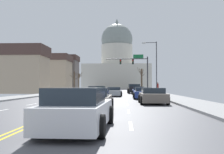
% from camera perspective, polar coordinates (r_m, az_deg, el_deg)
% --- Properties ---
extents(ground, '(20.00, 180.00, 0.20)m').
position_cam_1_polar(ground, '(39.05, -2.23, -3.73)').
color(ground, '#505055').
extents(signal_gantry, '(7.91, 0.41, 7.04)m').
position_cam_1_polar(signal_gantry, '(52.07, 4.95, 2.41)').
color(signal_gantry, '#28282D').
rests_on(signal_gantry, ground).
extents(street_lamp_right, '(2.29, 0.24, 7.99)m').
position_cam_1_polar(street_lamp_right, '(42.97, 8.78, 2.93)').
color(street_lamp_right, '#333338').
rests_on(street_lamp_right, ground).
extents(capitol_building, '(28.28, 18.77, 30.46)m').
position_cam_1_polar(capitol_building, '(119.86, 1.02, 2.85)').
color(capitol_building, beige).
rests_on(capitol_building, ground).
extents(pickup_truck_near_00, '(2.47, 5.72, 1.60)m').
position_cam_1_polar(pickup_truck_near_00, '(47.19, 4.65, -2.52)').
color(pickup_truck_near_00, black).
rests_on(pickup_truck_near_00, ground).
extents(sedan_near_01, '(1.97, 4.65, 1.20)m').
position_cam_1_polar(sedan_near_01, '(41.37, 5.45, -2.87)').
color(sedan_near_01, navy).
rests_on(sedan_near_01, ground).
extents(sedan_near_02, '(1.97, 4.62, 1.17)m').
position_cam_1_polar(sedan_near_02, '(34.47, 0.45, -3.10)').
color(sedan_near_02, '#9EA3A8').
rests_on(sedan_near_02, ground).
extents(sedan_near_03, '(2.02, 4.52, 1.17)m').
position_cam_1_polar(sedan_near_03, '(28.55, 6.39, -3.38)').
color(sedan_near_03, navy).
rests_on(sedan_near_03, ground).
extents(sedan_near_04, '(2.09, 4.34, 1.20)m').
position_cam_1_polar(sedan_near_04, '(21.16, 8.43, -3.95)').
color(sedan_near_04, '#6B6056').
rests_on(sedan_near_04, ground).
extents(sedan_near_05, '(2.04, 4.34, 1.24)m').
position_cam_1_polar(sedan_near_05, '(15.10, -3.82, -4.76)').
color(sedan_near_05, '#6B6056').
rests_on(sedan_near_05, ground).
extents(sedan_near_06, '(2.03, 4.70, 1.32)m').
position_cam_1_polar(sedan_near_06, '(8.71, -6.92, -6.78)').
color(sedan_near_06, silver).
rests_on(sedan_near_06, ground).
extents(sedan_oncoming_00, '(2.03, 4.61, 1.23)m').
position_cam_1_polar(sedan_oncoming_00, '(61.14, -2.18, -2.48)').
color(sedan_oncoming_00, '#1E7247').
rests_on(sedan_oncoming_00, ground).
extents(sedan_oncoming_01, '(2.23, 4.75, 1.16)m').
position_cam_1_polar(sedan_oncoming_01, '(72.25, -4.17, -2.38)').
color(sedan_oncoming_01, silver).
rests_on(sedan_oncoming_01, ground).
extents(sedan_oncoming_02, '(2.06, 4.64, 1.16)m').
position_cam_1_polar(sedan_oncoming_02, '(85.78, -2.97, -2.28)').
color(sedan_oncoming_02, '#6B6056').
rests_on(sedan_oncoming_02, ground).
extents(flank_building_00, '(11.65, 7.81, 10.13)m').
position_cam_1_polar(flank_building_00, '(83.15, -11.01, 0.88)').
color(flank_building_00, slate).
rests_on(flank_building_00, ground).
extents(flank_building_01, '(11.53, 6.45, 8.26)m').
position_cam_1_polar(flank_building_01, '(50.97, -19.63, 1.52)').
color(flank_building_01, tan).
rests_on(flank_building_01, ground).
extents(flank_building_02, '(13.29, 8.96, 9.27)m').
position_cam_1_polar(flank_building_02, '(73.93, -13.68, 0.89)').
color(flank_building_02, tan).
rests_on(flank_building_02, ground).
extents(bare_tree_00, '(1.97, 2.54, 6.69)m').
position_cam_1_polar(bare_tree_00, '(85.41, 6.06, -0.33)').
color(bare_tree_00, '#4C3D2D').
rests_on(bare_tree_00, ground).
extents(bare_tree_01, '(1.83, 1.36, 4.41)m').
position_cam_1_polar(bare_tree_01, '(67.85, -6.88, -0.75)').
color(bare_tree_01, brown).
rests_on(bare_tree_01, ground).
extents(bare_tree_02, '(1.65, 2.59, 6.16)m').
position_cam_1_polar(bare_tree_02, '(76.90, 6.17, -0.35)').
color(bare_tree_02, '#4C3D2D').
rests_on(bare_tree_02, ground).
extents(bare_tree_03, '(2.92, 1.59, 4.42)m').
position_cam_1_polar(bare_tree_03, '(63.79, -7.77, -0.76)').
color(bare_tree_03, '#4C3D2D').
rests_on(bare_tree_03, ground).
extents(pedestrian_00, '(0.35, 0.34, 1.75)m').
position_cam_1_polar(pedestrian_00, '(45.65, 9.40, -2.04)').
color(pedestrian_00, '#4C4238').
rests_on(pedestrian_00, ground).
extents(bicycle_parked, '(0.12, 1.77, 0.85)m').
position_cam_1_polar(bicycle_parked, '(39.78, 9.25, -3.00)').
color(bicycle_parked, black).
rests_on(bicycle_parked, ground).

